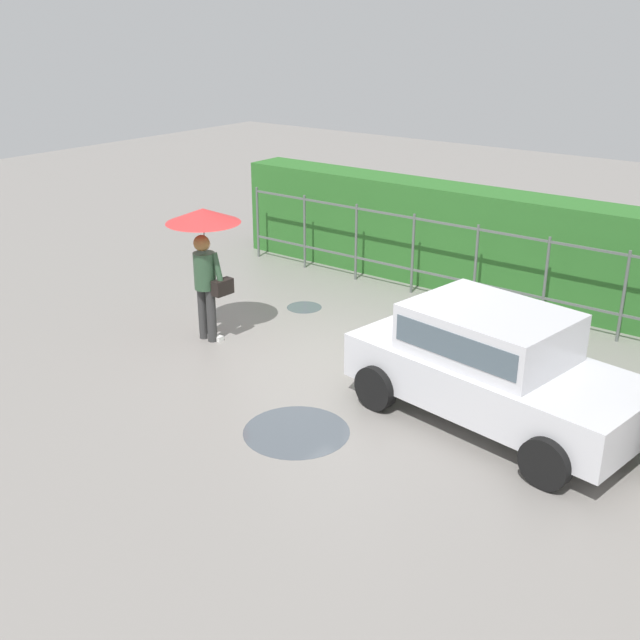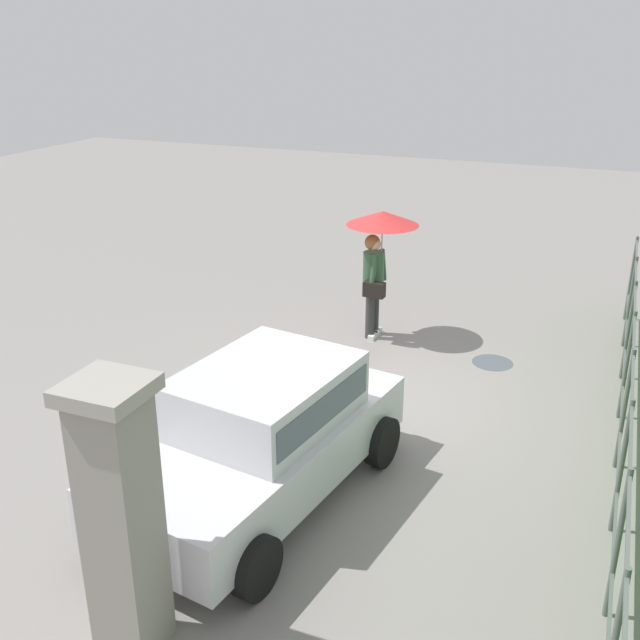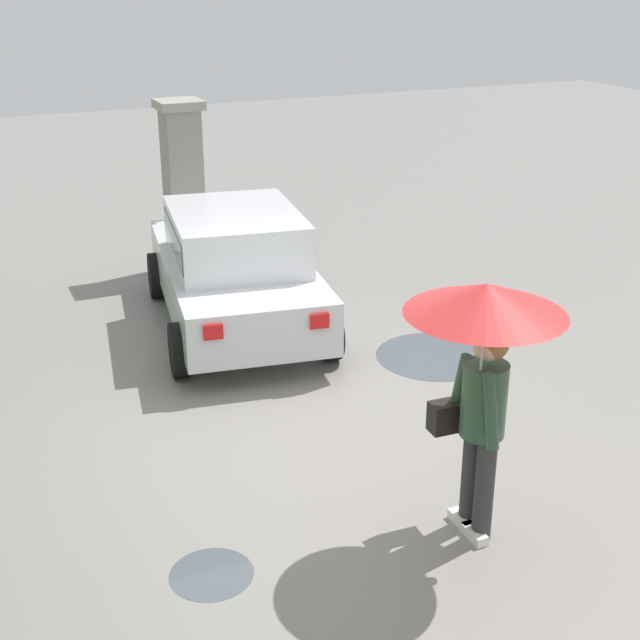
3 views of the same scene
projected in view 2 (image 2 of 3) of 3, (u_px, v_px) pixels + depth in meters
name	position (u px, v px, depth m)	size (l,w,h in m)	color
ground_plane	(360.00, 399.00, 10.22)	(40.00, 40.00, 0.00)	gray
car	(262.00, 429.00, 7.86)	(3.92, 2.32, 1.48)	silver
pedestrian	(379.00, 240.00, 11.73)	(1.16, 1.16, 2.10)	#333333
gate_pillar	(122.00, 519.00, 5.72)	(0.60, 0.60, 2.42)	gray
fence_section	(625.00, 404.00, 8.34)	(10.19, 0.05, 1.50)	#59605B
puddle_near	(206.00, 397.00, 10.27)	(1.34, 1.34, 0.00)	#4C545B
puddle_far	(492.00, 363.00, 11.32)	(0.62, 0.62, 0.00)	#4C545B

